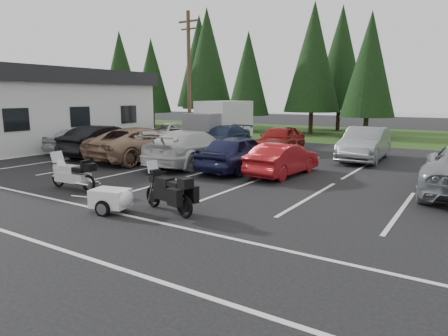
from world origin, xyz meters
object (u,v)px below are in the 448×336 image
Objects in this scene: car_near_1 at (105,141)px; car_far_3 at (365,144)px; car_near_3 at (192,148)px; car_near_4 at (239,153)px; cargo_trailer at (111,201)px; car_near_0 at (82,140)px; utility_pole at (189,75)px; box_truck at (217,122)px; car_near_5 at (283,159)px; touring_motorcycle at (72,171)px; building at (17,108)px; car_near_2 at (143,144)px; car_far_0 at (164,134)px; adventure_motorcycle at (168,188)px; car_far_2 at (279,139)px; car_far_1 at (224,137)px.

car_far_3 is at bearing -157.49° from car_near_1.
car_near_4 is at bearing 173.87° from car_near_3.
car_near_0 is at bearing 131.83° from cargo_trailer.
utility_pole is 1.58× the size of car_near_3.
box_truck is 1.10× the size of car_far_3.
utility_pole is 3.85m from box_truck.
car_near_5 is at bearing -109.41° from car_far_3.
car_near_5 is at bearing -43.68° from box_truck.
car_far_3 is 2.16× the size of touring_motorcycle.
car_near_2 is at bearing -0.45° from building.
car_near_1 reaches higher than car_far_0.
car_near_2 is 1.30× the size of car_near_4.
car_near_1 is 11.83m from adventure_motorcycle.
car_far_3 is (6.52, 5.85, 0.01)m from car_near_3.
utility_pole is 9.01m from car_near_0.
touring_motorcycle is 3.49m from cargo_trailer.
building is at bearing -147.46° from car_far_0.
building is at bearing 143.00° from cargo_trailer.
car_near_0 is at bearing -151.88° from car_far_2.
car_near_0 is at bearing -133.43° from car_far_1.
car_near_4 is 0.91× the size of car_far_3.
box_truck is 1.17× the size of car_far_1.
car_far_3 is at bearing -9.49° from utility_pole.
car_near_3 is at bearing -63.43° from box_truck.
box_truck is at bearing 131.48° from car_far_1.
utility_pole reaches higher than car_far_0.
car_far_3 is at bearing -13.75° from box_truck.
car_far_0 is at bearing -57.20° from car_near_2.
building reaches higher than car_near_5.
car_near_2 is at bearing -82.01° from box_truck.
car_near_5 is 1.74× the size of adventure_motorcycle.
car_far_2 is 4.77m from car_far_3.
adventure_motorcycle is (6.51, -12.98, 0.01)m from car_far_1.
cargo_trailer is (1.14, -13.43, -0.45)m from car_far_2.
utility_pole is 9.52m from car_near_2.
car_near_1 is 2.67m from car_near_2.
touring_motorcycle is at bearing 113.87° from car_near_2.
building is at bearing 0.07° from car_near_4.
car_near_2 reaches higher than cargo_trailer.
car_near_3 is (14.24, 0.01, -1.63)m from building.
car_far_0 is 1.09× the size of car_far_1.
building is 18.99m from car_near_5.
car_near_5 is 7.73m from cargo_trailer.
car_near_0 is 0.86× the size of car_far_3.
car_far_1 is 1.03× the size of car_far_2.
car_far_0 reaches higher than cargo_trailer.
box_truck is 1.10× the size of car_near_1.
building is 16.93m from car_near_4.
box_truck is 9.25m from car_near_0.
car_near_4 is at bearing -84.37° from car_far_2.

